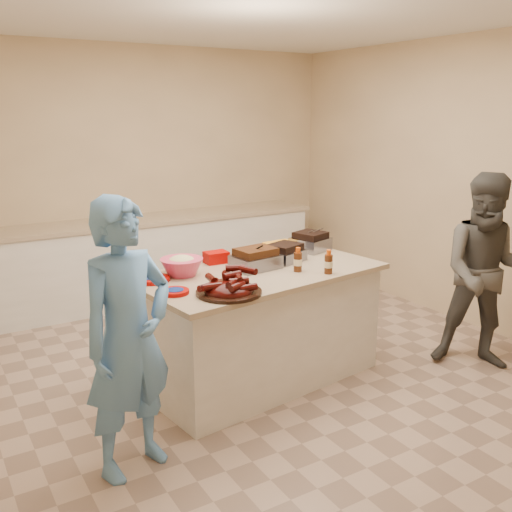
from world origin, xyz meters
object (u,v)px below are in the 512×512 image
island (259,377)px  coleslaw_bowl (182,275)px  bbq_bottle_a (298,271)px  guest_gray (478,364)px  bbq_bottle_b (328,273)px  roasting_pan (310,250)px  guest_blue (136,465)px  plastic_cup (148,276)px  mustard_bottle (240,270)px  rib_platter (229,294)px

island → coleslaw_bowl: bearing=154.0°
bbq_bottle_a → guest_gray: bbq_bottle_a is taller
bbq_bottle_b → guest_gray: bbq_bottle_b is taller
roasting_pan → guest_blue: roasting_pan is taller
roasting_pan → bbq_bottle_b: size_ratio=1.52×
coleslaw_bowl → bbq_bottle_b: coleslaw_bowl is taller
bbq_bottle_a → plastic_cup: (-0.99, 0.45, 0.00)m
bbq_bottle_b → mustard_bottle: bearing=140.0°
coleslaw_bowl → plastic_cup: size_ratio=3.46×
bbq_bottle_a → roasting_pan: bearing=45.7°
coleslaw_bowl → bbq_bottle_a: bearing=-24.4°
mustard_bottle → coleslaw_bowl: bearing=168.0°
roasting_pan → island: bearing=-173.8°
mustard_bottle → bbq_bottle_a: bearing=-37.2°
roasting_pan → bbq_bottle_b: bbq_bottle_b is taller
plastic_cup → guest_blue: size_ratio=0.06×
roasting_pan → coleslaw_bowl: bearing=168.0°
bbq_bottle_a → island: bearing=143.7°
plastic_cup → guest_gray: (2.42, -1.02, -0.87)m
bbq_bottle_b → guest_gray: 1.59m
bbq_bottle_b → plastic_cup: (-1.15, 0.61, 0.00)m
island → guest_blue: bearing=-161.4°
bbq_bottle_a → guest_blue: (-1.44, -0.43, -0.87)m
plastic_cup → guest_blue: 1.31m
roasting_pan → bbq_bottle_b: bearing=-133.9°
island → guest_blue: size_ratio=1.15×
island → guest_blue: island is taller
island → roasting_pan: (0.70, 0.31, 0.87)m
roasting_pan → rib_platter: bearing=-167.5°
bbq_bottle_b → guest_blue: bbq_bottle_b is taller
island → bbq_bottle_b: size_ratio=10.33×
guest_gray → island: bearing=-158.4°
guest_blue → coleslaw_bowl: bearing=30.7°
bbq_bottle_b → guest_gray: size_ratio=0.11×
mustard_bottle → plastic_cup: size_ratio=1.35×
coleslaw_bowl → bbq_bottle_a: 0.85m
guest_blue → rib_platter: bearing=-1.9°
coleslaw_bowl → mustard_bottle: coleslaw_bowl is taller
coleslaw_bowl → guest_gray: (2.20, -0.92, -0.87)m
plastic_cup → guest_blue: (-0.45, -0.88, -0.87)m
bbq_bottle_a → mustard_bottle: size_ratio=1.50×
coleslaw_bowl → bbq_bottle_a: coleslaw_bowl is taller
guest_blue → plastic_cup: bearing=44.4°
rib_platter → bbq_bottle_b: 0.85m
mustard_bottle → plastic_cup: bearing=163.4°
bbq_bottle_a → guest_gray: size_ratio=0.12×
coleslaw_bowl → guest_gray: bearing=-22.6°
guest_blue → guest_gray: size_ratio=1.02×
rib_platter → plastic_cup: rib_platter is taller
guest_blue → island: bearing=7.6°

